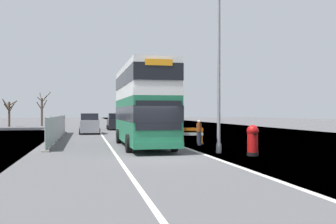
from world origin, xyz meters
TOP-DOWN VIEW (x-y plane):
  - ground at (0.60, 0.16)m, footprint 140.00×280.00m
  - double_decker_bus at (0.28, 6.44)m, footprint 2.86×10.97m
  - lamppost_foreground at (3.71, 1.81)m, footprint 0.29×0.70m
  - red_pillar_postbox at (4.94, 0.21)m, footprint 0.60×0.60m
  - roadworks_barrier at (3.89, 7.61)m, footprint 1.48×0.61m
  - construction_site_fence at (-5.43, 14.35)m, footprint 0.44×20.60m
  - car_oncoming_near at (-2.88, 22.13)m, footprint 2.04×4.27m
  - car_receding_mid at (0.38, 30.75)m, footprint 2.06×4.35m
  - bare_tree_far_verge_near at (-14.45, 43.77)m, footprint 2.15×3.32m
  - bare_tree_far_verge_mid at (-10.05, 46.67)m, footprint 2.24×2.62m
  - pedestrian_at_kerb at (4.04, 6.61)m, footprint 0.34×0.34m

SIDE VIEW (x-z plane):
  - ground at x=0.60m, z-range -0.10..0.00m
  - roadworks_barrier at x=3.89m, z-range 0.12..1.24m
  - pedestrian_at_kerb at x=4.04m, z-range 0.00..1.68m
  - red_pillar_postbox at x=4.94m, z-range 0.07..1.62m
  - construction_site_fence at x=-5.43m, z-range -0.04..1.87m
  - car_receding_mid at x=0.38m, z-range -0.06..1.98m
  - car_oncoming_near at x=-2.88m, z-range -0.06..2.01m
  - bare_tree_far_verge_near at x=-14.45m, z-range 0.23..4.43m
  - double_decker_bus at x=0.28m, z-range 0.16..5.20m
  - bare_tree_far_verge_mid at x=-10.05m, z-range -0.05..5.43m
  - lamppost_foreground at x=3.71m, z-range -0.24..9.20m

